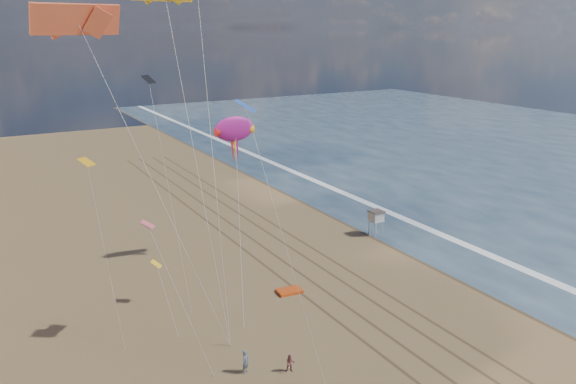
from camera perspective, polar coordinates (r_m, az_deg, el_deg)
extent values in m
plane|color=#42301E|center=(81.75, 6.97, -2.09)|extent=(260.00, 260.00, 0.00)
plane|color=white|center=(84.22, 9.27, -1.63)|extent=(260.00, 260.00, 0.00)
cube|color=brown|center=(63.74, -2.42, -7.43)|extent=(0.28, 120.00, 0.01)
cube|color=brown|center=(64.77, -0.52, -7.01)|extent=(0.28, 120.00, 0.01)
cube|color=brown|center=(66.07, 1.61, -6.53)|extent=(0.28, 120.00, 0.01)
cube|color=brown|center=(67.16, 3.22, -6.16)|extent=(0.28, 120.00, 0.01)
cylinder|color=silver|center=(72.43, 8.81, -3.87)|extent=(0.12, 0.12, 1.79)
cylinder|color=silver|center=(73.14, 9.54, -3.70)|extent=(0.12, 0.12, 1.79)
cylinder|color=silver|center=(73.31, 8.23, -3.60)|extent=(0.12, 0.12, 1.79)
cylinder|color=silver|center=(74.01, 8.96, -3.44)|extent=(0.12, 0.12, 1.79)
cube|color=silver|center=(72.87, 8.92, -2.88)|extent=(1.59, 1.59, 0.12)
cube|color=silver|center=(72.68, 8.94, -2.44)|extent=(1.49, 1.49, 1.09)
cube|color=#473D38|center=(72.48, 8.96, -1.95)|extent=(1.79, 1.79, 0.10)
cube|color=#DC4712|center=(57.50, 0.15, -10.03)|extent=(2.61, 1.81, 0.28)
ellipsoid|color=#AA1A85|center=(61.80, -5.47, 6.42)|extent=(4.55, 0.85, 2.70)
cone|color=red|center=(61.20, -6.86, 6.08)|extent=(1.22, 1.02, 1.02)
cone|color=#FFB11A|center=(62.51, -4.10, 6.37)|extent=(1.22, 1.02, 1.02)
cylinder|color=silver|center=(55.98, -5.02, -3.17)|extent=(0.03, 0.03, 21.48)
imported|color=slate|center=(45.30, -4.34, -16.79)|extent=(0.84, 0.77, 1.92)
imported|color=#924E4A|center=(45.37, 0.23, -16.99)|extent=(0.89, 0.80, 1.50)
cube|color=#F86037|center=(37.99, -20.71, 16.08)|extent=(5.49, 1.80, 1.86)
plane|color=orange|center=(52.47, -19.78, 2.90)|extent=(1.85, 1.82, 0.61)
plane|color=black|center=(55.82, -13.99, 11.05)|extent=(1.65, 1.55, 0.71)
plane|color=#EB5B69|center=(48.01, -14.08, -3.22)|extent=(1.58, 1.61, 0.53)
plane|color=blue|center=(42.66, -4.35, 8.72)|extent=(2.18, 2.26, 0.87)
plane|color=yellow|center=(55.35, -13.24, -7.12)|extent=(1.34, 1.40, 0.64)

